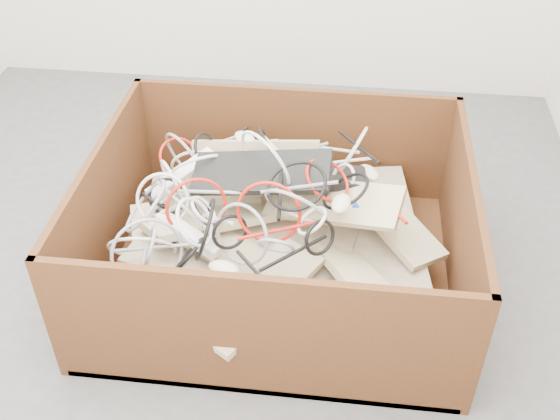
# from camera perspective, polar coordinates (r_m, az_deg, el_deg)

# --- Properties ---
(ground) EXTENTS (3.00, 3.00, 0.00)m
(ground) POSITION_cam_1_polar(r_m,az_deg,el_deg) (2.58, -5.67, -4.90)
(ground) COLOR #4A4A4C
(ground) RESTS_ON ground
(cardboard_box) EXTENTS (1.29, 1.07, 0.52)m
(cardboard_box) POSITION_cam_1_polar(r_m,az_deg,el_deg) (2.45, -0.50, -3.39)
(cardboard_box) COLOR #3A1A0E
(cardboard_box) RESTS_ON ground
(keyboard_pile) EXTENTS (1.17, 0.94, 0.40)m
(keyboard_pile) POSITION_cam_1_polar(r_m,az_deg,el_deg) (2.35, -0.25, -0.50)
(keyboard_pile) COLOR #BEB586
(keyboard_pile) RESTS_ON cardboard_box
(mice_scatter) EXTENTS (0.83, 0.72, 0.14)m
(mice_scatter) POSITION_cam_1_polar(r_m,az_deg,el_deg) (2.34, -0.87, 1.83)
(mice_scatter) COLOR beige
(mice_scatter) RESTS_ON keyboard_pile
(power_strip_left) EXTENTS (0.23, 0.24, 0.12)m
(power_strip_left) POSITION_cam_1_polar(r_m,az_deg,el_deg) (2.43, -8.33, 2.95)
(power_strip_left) COLOR white
(power_strip_left) RESTS_ON keyboard_pile
(power_strip_right) EXTENTS (0.25, 0.16, 0.08)m
(power_strip_right) POSITION_cam_1_polar(r_m,az_deg,el_deg) (2.23, -7.82, -2.07)
(power_strip_right) COLOR white
(power_strip_right) RESTS_ON keyboard_pile
(vga_plug) EXTENTS (0.05, 0.05, 0.03)m
(vga_plug) POSITION_cam_1_polar(r_m,az_deg,el_deg) (2.30, 6.80, 0.38)
(vga_plug) COLOR #0B3DAD
(vga_plug) RESTS_ON keyboard_pile
(cable_tangle) EXTENTS (1.01, 0.86, 0.47)m
(cable_tangle) POSITION_cam_1_polar(r_m,az_deg,el_deg) (2.27, -4.44, 1.14)
(cable_tangle) COLOR silver
(cable_tangle) RESTS_ON keyboard_pile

